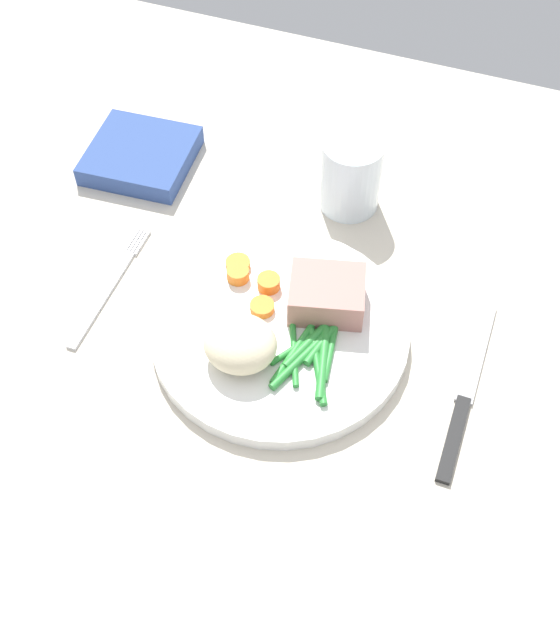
% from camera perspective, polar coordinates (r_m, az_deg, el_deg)
% --- Properties ---
extents(dining_table, '(1.20, 0.90, 0.02)m').
position_cam_1_polar(dining_table, '(0.80, 2.23, -0.46)').
color(dining_table, beige).
rests_on(dining_table, ground).
extents(dinner_plate, '(0.25, 0.25, 0.02)m').
position_cam_1_polar(dinner_plate, '(0.78, 0.00, -0.79)').
color(dinner_plate, white).
rests_on(dinner_plate, dining_table).
extents(meat_portion, '(0.08, 0.08, 0.03)m').
position_cam_1_polar(meat_portion, '(0.77, 3.37, 1.84)').
color(meat_portion, '#B2756B').
rests_on(meat_portion, dinner_plate).
extents(mashed_potatoes, '(0.07, 0.06, 0.04)m').
position_cam_1_polar(mashed_potatoes, '(0.74, -2.86, -1.71)').
color(mashed_potatoes, beige).
rests_on(mashed_potatoes, dinner_plate).
extents(carrot_slices, '(0.07, 0.07, 0.01)m').
position_cam_1_polar(carrot_slices, '(0.80, -2.04, 2.81)').
color(carrot_slices, orange).
rests_on(carrot_slices, dinner_plate).
extents(green_beans, '(0.07, 0.11, 0.01)m').
position_cam_1_polar(green_beans, '(0.75, 2.26, -2.36)').
color(green_beans, '#2D8C38').
rests_on(green_beans, dinner_plate).
extents(fork, '(0.01, 0.17, 0.00)m').
position_cam_1_polar(fork, '(0.84, -12.10, 2.38)').
color(fork, silver).
rests_on(fork, dining_table).
extents(knife, '(0.02, 0.21, 0.01)m').
position_cam_1_polar(knife, '(0.77, 13.13, -5.03)').
color(knife, black).
rests_on(knife, dining_table).
extents(water_glass, '(0.07, 0.07, 0.08)m').
position_cam_1_polar(water_glass, '(0.88, 5.06, 10.00)').
color(water_glass, silver).
rests_on(water_glass, dining_table).
extents(napkin, '(0.12, 0.12, 0.02)m').
position_cam_1_polar(napkin, '(0.95, -9.92, 11.51)').
color(napkin, '#334C8C').
rests_on(napkin, dining_table).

